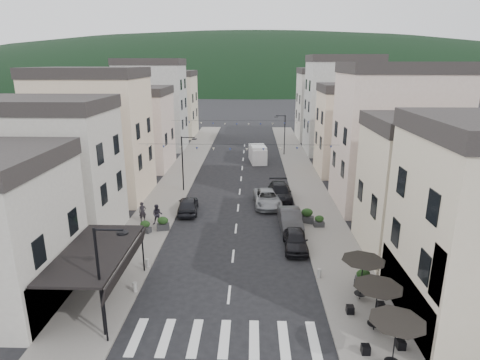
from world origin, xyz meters
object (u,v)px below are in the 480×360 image
object	(u,v)px
delivery_van	(258,154)
pedestrian_a	(143,212)
parked_car_c	(267,198)
parked_car_b	(290,219)
parked_car_d	(280,192)
parked_car_e	(188,205)
parked_car_a	(295,240)
pedestrian_b	(157,215)

from	to	relation	value
delivery_van	pedestrian_a	distance (m)	24.75
delivery_van	pedestrian_a	world-z (taller)	delivery_van
parked_car_c	delivery_van	distance (m)	17.90
parked_car_b	parked_car_d	distance (m)	7.27
parked_car_d	parked_car_e	world-z (taller)	parked_car_d
parked_car_b	parked_car_a	bearing A→B (deg)	-91.65
parked_car_d	parked_car_e	size ratio (longest dim) A/B	1.24
pedestrian_a	parked_car_b	bearing A→B (deg)	-30.21
parked_car_c	parked_car_d	size ratio (longest dim) A/B	0.97
parked_car_c	parked_car_e	xyz separation A→B (m)	(-7.40, -2.14, 0.02)
parked_car_a	pedestrian_a	bearing A→B (deg)	160.65
parked_car_e	delivery_van	distance (m)	21.10
parked_car_e	pedestrian_b	size ratio (longest dim) A/B	2.52
parked_car_a	parked_car_e	world-z (taller)	parked_car_e
parked_car_c	pedestrian_a	world-z (taller)	pedestrian_a
parked_car_a	parked_car_e	size ratio (longest dim) A/B	0.95
parked_car_e	delivery_van	size ratio (longest dim) A/B	0.86
parked_car_c	parked_car_e	distance (m)	7.70
parked_car_b	delivery_van	size ratio (longest dim) A/B	0.94
delivery_van	parked_car_d	bearing A→B (deg)	-89.71
pedestrian_a	parked_car_e	bearing A→B (deg)	9.02
parked_car_e	pedestrian_a	world-z (taller)	pedestrian_a
pedestrian_a	parked_car_c	bearing A→B (deg)	-3.36
parked_car_a	pedestrian_b	bearing A→B (deg)	161.13
parked_car_a	delivery_van	bearing A→B (deg)	96.12
parked_car_c	parked_car_e	bearing A→B (deg)	-167.96
parked_car_d	delivery_van	size ratio (longest dim) A/B	1.06
pedestrian_b	pedestrian_a	bearing A→B (deg)	152.82
parked_car_b	pedestrian_a	bearing A→B (deg)	173.89
parked_car_d	parked_car_a	bearing A→B (deg)	-88.06
parked_car_c	parked_car_a	bearing A→B (deg)	-83.19
parked_car_a	delivery_van	distance (m)	27.34
parked_car_b	pedestrian_a	xyz separation A→B (m)	(-12.70, 0.83, 0.19)
parked_car_a	pedestrian_a	xyz separation A→B (m)	(-12.75, 4.68, 0.27)
parked_car_d	pedestrian_b	size ratio (longest dim) A/B	3.11
parked_car_a	parked_car_b	xyz separation A→B (m)	(-0.05, 3.85, 0.08)
parked_car_a	pedestrian_b	distance (m)	12.02
parked_car_b	parked_car_e	size ratio (longest dim) A/B	1.09
parked_car_c	parked_car_e	size ratio (longest dim) A/B	1.20
parked_car_b	delivery_van	distance (m)	23.51
parked_car_d	pedestrian_b	distance (m)	12.94
delivery_van	parked_car_e	bearing A→B (deg)	-115.44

